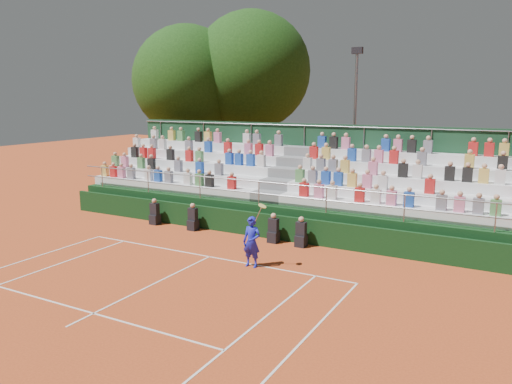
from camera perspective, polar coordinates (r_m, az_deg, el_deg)
The scene contains 8 objects.
ground at distance 18.21m, azimuth -5.35°, elevation -7.38°, with size 90.00×90.00×0.00m, color #C04B20.
courtside_wall at distance 20.68m, azimuth -0.40°, elevation -3.68°, with size 20.00×0.15×1.00m, color black.
line_officials at distance 20.80m, azimuth -3.37°, elevation -3.68°, with size 7.60×0.40×1.19m.
grandstand at distance 23.36m, azimuth 3.48°, elevation -0.54°, with size 20.00×5.20×4.40m.
tennis_player at distance 16.86m, azimuth -0.49°, elevation -5.71°, with size 0.85×0.43×2.22m.
tree_west at distance 33.67m, azimuth -7.83°, elevation 12.49°, with size 7.13×7.13×10.32m.
tree_east at distance 33.53m, azimuth -0.51°, elevation 13.65°, with size 7.71×7.71×11.22m.
floodlight_mast at distance 28.72m, azimuth 11.25°, elevation 8.95°, with size 0.60×0.25×8.36m.
Camera 1 is at (9.76, -14.30, 5.65)m, focal length 35.00 mm.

